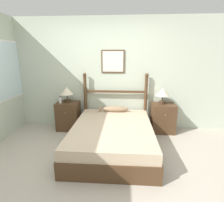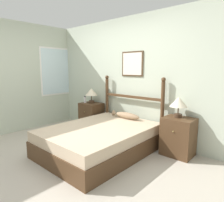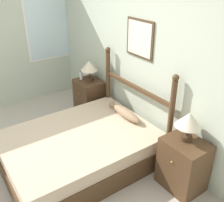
{
  "view_description": "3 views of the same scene",
  "coord_description": "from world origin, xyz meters",
  "px_view_note": "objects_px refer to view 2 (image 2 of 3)",
  "views": [
    {
      "loc": [
        0.41,
        -2.36,
        1.72
      ],
      "look_at": [
        0.18,
        1.08,
        0.81
      ],
      "focal_mm": 28.0,
      "sensor_mm": 36.0,
      "label": 1
    },
    {
      "loc": [
        2.64,
        -1.75,
        1.5
      ],
      "look_at": [
        0.19,
        1.01,
        0.88
      ],
      "focal_mm": 32.0,
      "sensor_mm": 36.0,
      "label": 2
    },
    {
      "loc": [
        2.82,
        -0.63,
        2.45
      ],
      "look_at": [
        0.31,
        1.13,
        0.86
      ],
      "focal_mm": 42.0,
      "sensor_mm": 36.0,
      "label": 3
    }
  ],
  "objects_px": {
    "table_lamp_right": "(179,103)",
    "bottle": "(85,100)",
    "nightstand_left": "(91,116)",
    "nightstand_right": "(178,137)",
    "bed": "(100,140)",
    "fish_pillow": "(126,115)",
    "table_lamp_left": "(91,92)"
  },
  "relations": [
    {
      "from": "table_lamp_right",
      "to": "nightstand_right",
      "type": "bearing_deg",
      "value": -35.98
    },
    {
      "from": "bed",
      "to": "nightstand_left",
      "type": "bearing_deg",
      "value": 143.58
    },
    {
      "from": "table_lamp_left",
      "to": "fish_pillow",
      "type": "xyz_separation_m",
      "value": [
        1.09,
        -0.05,
        -0.38
      ]
    },
    {
      "from": "nightstand_right",
      "to": "table_lamp_left",
      "type": "xyz_separation_m",
      "value": [
        -2.21,
        0.02,
        0.58
      ]
    },
    {
      "from": "bed",
      "to": "fish_pillow",
      "type": "relative_size",
      "value": 2.95
    },
    {
      "from": "bed",
      "to": "nightstand_left",
      "type": "distance_m",
      "value": 1.37
    },
    {
      "from": "bed",
      "to": "nightstand_left",
      "type": "height_order",
      "value": "nightstand_left"
    },
    {
      "from": "nightstand_right",
      "to": "bottle",
      "type": "xyz_separation_m",
      "value": [
        -2.34,
        -0.07,
        0.41
      ]
    },
    {
      "from": "nightstand_right",
      "to": "fish_pillow",
      "type": "bearing_deg",
      "value": -178.51
    },
    {
      "from": "nightstand_right",
      "to": "bed",
      "type": "bearing_deg",
      "value": -143.58
    },
    {
      "from": "nightstand_left",
      "to": "fish_pillow",
      "type": "relative_size",
      "value": 0.98
    },
    {
      "from": "bed",
      "to": "bottle",
      "type": "xyz_separation_m",
      "value": [
        -1.24,
        0.74,
        0.5
      ]
    },
    {
      "from": "nightstand_left",
      "to": "table_lamp_right",
      "type": "relative_size",
      "value": 1.85
    },
    {
      "from": "table_lamp_right",
      "to": "fish_pillow",
      "type": "distance_m",
      "value": 1.14
    },
    {
      "from": "nightstand_left",
      "to": "table_lamp_left",
      "type": "bearing_deg",
      "value": 117.17
    },
    {
      "from": "nightstand_left",
      "to": "nightstand_right",
      "type": "height_order",
      "value": "same"
    },
    {
      "from": "bed",
      "to": "table_lamp_left",
      "type": "height_order",
      "value": "table_lamp_left"
    },
    {
      "from": "table_lamp_left",
      "to": "table_lamp_right",
      "type": "distance_m",
      "value": 2.17
    },
    {
      "from": "table_lamp_left",
      "to": "fish_pillow",
      "type": "height_order",
      "value": "table_lamp_left"
    },
    {
      "from": "nightstand_right",
      "to": "table_lamp_left",
      "type": "distance_m",
      "value": 2.28
    },
    {
      "from": "bed",
      "to": "table_lamp_right",
      "type": "xyz_separation_m",
      "value": [
        1.06,
        0.84,
        0.68
      ]
    },
    {
      "from": "bed",
      "to": "table_lamp_left",
      "type": "distance_m",
      "value": 1.54
    },
    {
      "from": "nightstand_right",
      "to": "fish_pillow",
      "type": "xyz_separation_m",
      "value": [
        -1.11,
        -0.03,
        0.2
      ]
    },
    {
      "from": "table_lamp_left",
      "to": "bottle",
      "type": "distance_m",
      "value": 0.24
    },
    {
      "from": "table_lamp_left",
      "to": "bottle",
      "type": "bearing_deg",
      "value": -145.19
    },
    {
      "from": "table_lamp_right",
      "to": "bottle",
      "type": "relative_size",
      "value": 2.09
    },
    {
      "from": "nightstand_left",
      "to": "nightstand_right",
      "type": "relative_size",
      "value": 1.0
    },
    {
      "from": "table_lamp_left",
      "to": "fish_pillow",
      "type": "relative_size",
      "value": 0.53
    },
    {
      "from": "bed",
      "to": "bottle",
      "type": "height_order",
      "value": "bottle"
    },
    {
      "from": "nightstand_right",
      "to": "table_lamp_right",
      "type": "bearing_deg",
      "value": 144.02
    },
    {
      "from": "nightstand_right",
      "to": "table_lamp_right",
      "type": "relative_size",
      "value": 1.85
    },
    {
      "from": "bed",
      "to": "table_lamp_right",
      "type": "bearing_deg",
      "value": 38.35
    }
  ]
}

